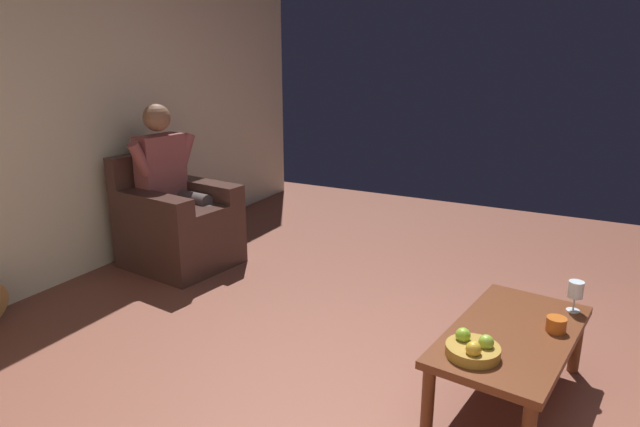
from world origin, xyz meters
TOP-DOWN VIEW (x-y plane):
  - ground_plane at (0.00, 0.00)m, footprint 7.49×7.49m
  - wall_back at (0.00, -3.14)m, footprint 6.64×0.06m
  - armchair at (-0.76, -2.59)m, footprint 0.82×0.90m
  - person_seated at (-0.77, -2.63)m, footprint 0.67×0.58m
  - coffee_table at (-0.07, 0.18)m, footprint 1.11×0.68m
  - wine_glass_near at (-0.45, 0.43)m, footprint 0.08×0.08m
  - fruit_bowl at (0.25, 0.06)m, footprint 0.25×0.25m
  - candle_jar at (-0.17, 0.37)m, footprint 0.10×0.10m

SIDE VIEW (x-z plane):
  - ground_plane at x=0.00m, z-range 0.00..0.00m
  - coffee_table at x=-0.07m, z-range 0.14..0.52m
  - armchair at x=-0.76m, z-range -0.12..0.79m
  - candle_jar at x=-0.17m, z-range 0.38..0.46m
  - fruit_bowl at x=0.25m, z-range 0.37..0.47m
  - wine_glass_near at x=-0.45m, z-range 0.41..0.58m
  - person_seated at x=-0.77m, z-range 0.06..1.38m
  - wall_back at x=0.00m, z-range 0.00..2.56m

